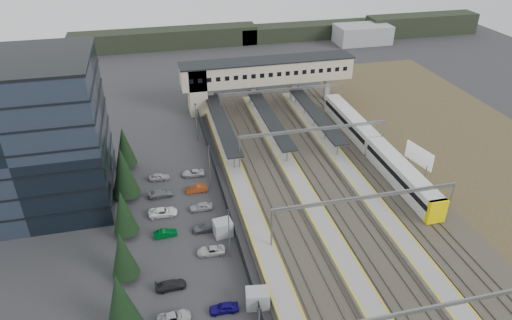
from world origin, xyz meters
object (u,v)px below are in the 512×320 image
object	(u,v)px
office_building	(21,137)
relay_cabin_near	(258,298)
relay_cabin_far	(223,228)
billboard	(419,157)
train	(374,147)
footbridge	(256,74)

from	to	relation	value
office_building	relay_cabin_near	distance (m)	43.23
relay_cabin_far	billboard	world-z (taller)	billboard
train	relay_cabin_far	bearing A→B (deg)	-153.44
billboard	footbridge	bearing A→B (deg)	119.63
train	billboard	bearing A→B (deg)	-59.30
footbridge	train	size ratio (longest dim) A/B	0.93
train	footbridge	bearing A→B (deg)	119.34
relay_cabin_far	billboard	distance (m)	37.72
relay_cabin_near	footbridge	xyz separation A→B (m)	(14.01, 59.43, 6.73)
office_building	footbridge	size ratio (longest dim) A/B	0.60
relay_cabin_far	billboard	xyz separation A→B (m)	(36.71, 8.28, 2.61)
office_building	train	xyz separation A→B (m)	(60.00, 1.00, -9.96)
relay_cabin_far	office_building	bearing A→B (deg)	151.66
relay_cabin_far	footbridge	bearing A→B (deg)	70.67
billboard	office_building	bearing A→B (deg)	174.02
footbridge	billboard	bearing A→B (deg)	-60.37
office_building	footbridge	xyz separation A→B (m)	(43.70, 30.00, -4.26)
train	billboard	size ratio (longest dim) A/B	6.77
relay_cabin_near	relay_cabin_far	size ratio (longest dim) A/B	1.09
relay_cabin_near	billboard	size ratio (longest dim) A/B	0.49
relay_cabin_near	train	size ratio (longest dim) A/B	0.07
footbridge	train	bearing A→B (deg)	-60.66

